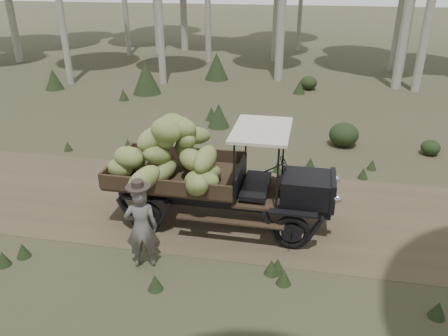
% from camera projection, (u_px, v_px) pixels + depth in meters
% --- Properties ---
extents(ground, '(120.00, 120.00, 0.00)m').
position_uv_depth(ground, '(160.00, 201.00, 10.31)').
color(ground, '#473D2B').
rests_on(ground, ground).
extents(dirt_track, '(70.00, 4.00, 0.01)m').
position_uv_depth(dirt_track, '(160.00, 201.00, 10.30)').
color(dirt_track, brown).
rests_on(dirt_track, ground).
extents(banana_truck, '(4.89, 2.28, 2.37)m').
position_uv_depth(banana_truck, '(194.00, 161.00, 9.01)').
color(banana_truck, black).
rests_on(banana_truck, ground).
extents(farmer, '(0.67, 0.54, 1.74)m').
position_uv_depth(farmer, '(141.00, 227.00, 7.75)').
color(farmer, '#5B5953').
rests_on(farmer, ground).
extents(undergrowth, '(24.16, 25.41, 1.37)m').
position_uv_depth(undergrowth, '(174.00, 203.00, 9.13)').
color(undergrowth, '#233319').
rests_on(undergrowth, ground).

